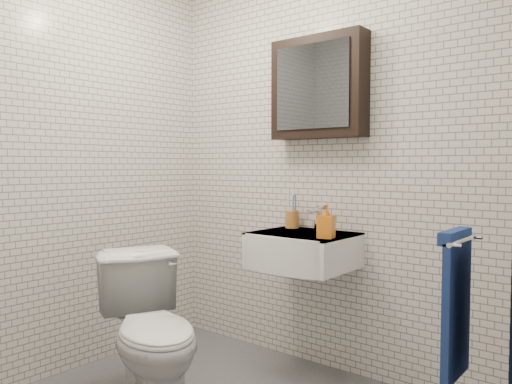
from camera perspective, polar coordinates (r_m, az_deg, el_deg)
room_shell at (r=2.32m, az=-6.36°, el=8.68°), size 2.22×2.02×2.51m
washbasin at (r=2.88m, az=4.97°, el=-6.60°), size 0.55×0.50×0.20m
faucet at (r=3.02m, az=7.08°, el=-3.07°), size 0.06×0.20×0.15m
mirror_cabinet at (r=3.04m, az=7.13°, el=11.75°), size 0.60×0.15×0.60m
towel_rail at (r=2.12m, az=21.92°, el=-11.18°), size 0.09×0.30×0.58m
toothbrush_cup at (r=3.12m, az=4.15°, el=-3.03°), size 0.10×0.10×0.24m
soap_bottle at (r=2.69m, az=8.03°, el=-3.33°), size 0.10×0.10×0.18m
toilet at (r=2.67m, az=-11.79°, el=-15.55°), size 0.87×0.71×0.78m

